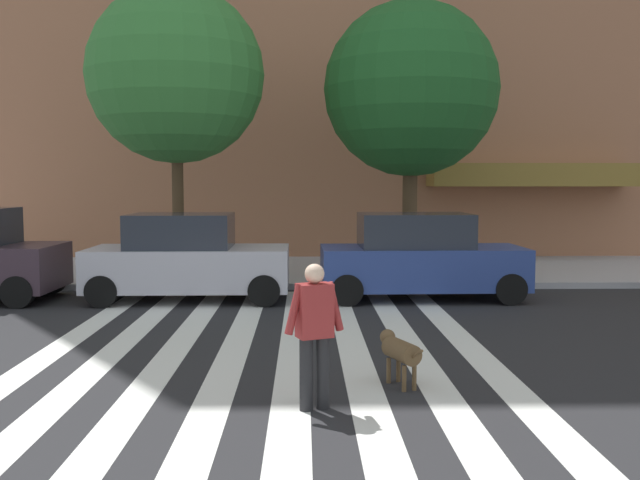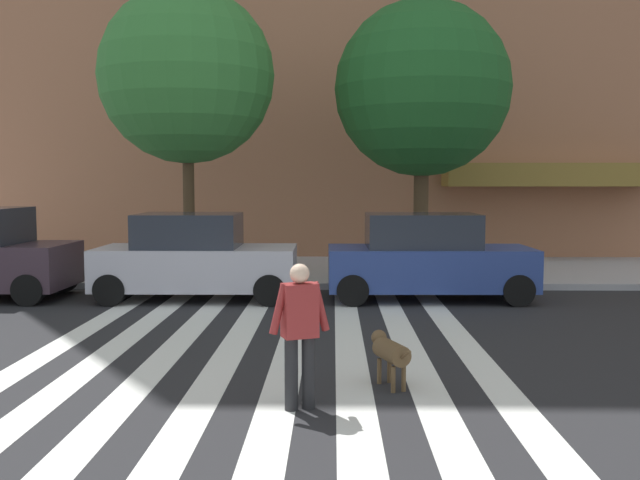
% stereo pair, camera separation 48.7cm
% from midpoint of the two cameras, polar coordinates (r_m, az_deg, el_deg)
% --- Properties ---
extents(ground_plane, '(160.00, 160.00, 0.00)m').
position_cam_midpoint_polar(ground_plane, '(9.37, -8.30, -11.03)').
color(ground_plane, '#232326').
extents(sidewalk_far, '(80.00, 6.00, 0.15)m').
position_cam_midpoint_polar(sidewalk_far, '(19.61, -4.60, -2.50)').
color(sidewalk_far, '#A4A1A6').
rests_on(sidewalk_far, ground_plane).
extents(crosswalk_stripes, '(6.75, 14.34, 0.01)m').
position_cam_midpoint_polar(crosswalk_stripes, '(9.34, -6.60, -11.04)').
color(crosswalk_stripes, silver).
rests_on(crosswalk_stripes, ground_plane).
extents(parked_car_behind_first, '(4.25, 2.02, 1.86)m').
position_cam_midpoint_polar(parked_car_behind_first, '(15.41, -11.58, -1.52)').
color(parked_car_behind_first, '#B9B7C5').
rests_on(parked_car_behind_first, ground_plane).
extents(parked_car_third_in_line, '(4.37, 1.94, 1.86)m').
position_cam_midpoint_polar(parked_car_third_in_line, '(15.34, 7.20, -1.45)').
color(parked_car_third_in_line, navy).
rests_on(parked_car_third_in_line, ground_plane).
extents(street_tree_nearest, '(4.26, 4.26, 7.08)m').
position_cam_midpoint_polar(street_tree_nearest, '(17.77, -12.38, 12.90)').
color(street_tree_nearest, '#4C3823').
rests_on(street_tree_nearest, sidewalk_far).
extents(street_tree_middle, '(4.42, 4.42, 6.94)m').
position_cam_midpoint_polar(street_tree_middle, '(18.34, 6.61, 11.99)').
color(street_tree_middle, '#4C3823').
rests_on(street_tree_middle, sidewalk_far).
extents(pedestrian_dog_walker, '(0.69, 0.36, 1.64)m').
position_cam_midpoint_polar(pedestrian_dog_walker, '(7.85, -2.24, -7.12)').
color(pedestrian_dog_walker, black).
rests_on(pedestrian_dog_walker, ground_plane).
extents(dog_on_leash, '(0.48, 0.95, 0.65)m').
position_cam_midpoint_polar(dog_on_leash, '(8.89, 4.86, -8.91)').
color(dog_on_leash, brown).
rests_on(dog_on_leash, ground_plane).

